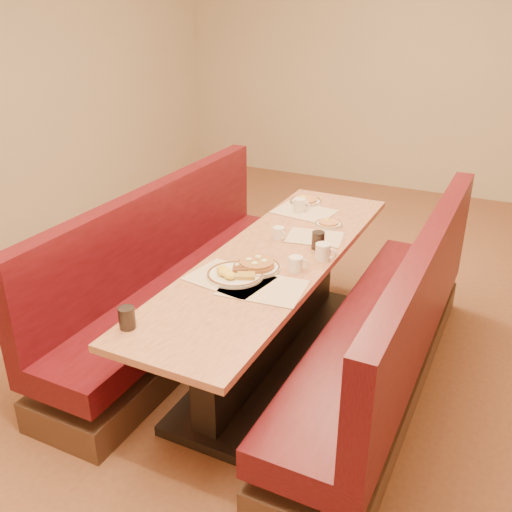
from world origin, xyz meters
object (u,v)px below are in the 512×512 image
at_px(booth_left, 176,287).
at_px(booth_right, 388,339).
at_px(eggs_plate, 234,274).
at_px(pancake_plate, 256,266).
at_px(coffee_mug_d, 300,205).
at_px(coffee_mug_c, 324,252).
at_px(soda_tumbler_mid, 318,240).
at_px(diner_table, 274,309).
at_px(soda_tumbler_near, 127,318).
at_px(coffee_mug_a, 296,264).
at_px(coffee_mug_b, 279,233).

distance_m(booth_left, booth_right, 1.46).
bearing_deg(eggs_plate, pancake_plate, 65.76).
distance_m(pancake_plate, coffee_mug_d, 1.01).
height_order(coffee_mug_c, coffee_mug_d, coffee_mug_c).
bearing_deg(booth_left, coffee_mug_d, 53.30).
bearing_deg(soda_tumbler_mid, coffee_mug_c, -57.49).
xyz_separation_m(diner_table, eggs_plate, (-0.08, -0.36, 0.39)).
bearing_deg(soda_tumbler_mid, coffee_mug_d, 121.78).
xyz_separation_m(eggs_plate, coffee_mug_d, (-0.07, 1.14, 0.03)).
xyz_separation_m(pancake_plate, eggs_plate, (-0.07, -0.14, -0.00)).
bearing_deg(soda_tumbler_near, eggs_plate, 73.70).
bearing_deg(coffee_mug_c, coffee_mug_a, -107.85).
bearing_deg(coffee_mug_d, diner_table, -79.76).
height_order(pancake_plate, coffee_mug_d, coffee_mug_d).
bearing_deg(pancake_plate, eggs_plate, -114.24).
height_order(coffee_mug_a, soda_tumbler_mid, soda_tumbler_mid).
xyz_separation_m(booth_right, coffee_mug_b, (-0.81, 0.24, 0.43)).
bearing_deg(coffee_mug_d, booth_right, -42.18).
height_order(diner_table, soda_tumbler_mid, soda_tumbler_mid).
bearing_deg(soda_tumbler_near, coffee_mug_a, 62.27).
height_order(coffee_mug_d, soda_tumbler_mid, soda_tumbler_mid).
distance_m(booth_left, coffee_mug_d, 1.06).
bearing_deg(coffee_mug_b, pancake_plate, -58.12).
bearing_deg(soda_tumbler_mid, coffee_mug_b, 174.57).
distance_m(pancake_plate, coffee_mug_a, 0.23).
bearing_deg(booth_right, soda_tumbler_mid, 158.28).
height_order(booth_right, coffee_mug_b, booth_right).
distance_m(eggs_plate, soda_tumbler_mid, 0.64).
xyz_separation_m(coffee_mug_d, soda_tumbler_near, (-0.13, -1.83, 0.01)).
distance_m(booth_left, coffee_mug_c, 1.11).
xyz_separation_m(diner_table, soda_tumbler_mid, (0.20, 0.21, 0.43)).
height_order(eggs_plate, coffee_mug_b, coffee_mug_b).
relative_size(booth_right, soda_tumbler_near, 22.93).
distance_m(booth_right, eggs_plate, 0.98).
distance_m(diner_table, pancake_plate, 0.45).
height_order(booth_left, booth_right, same).
bearing_deg(coffee_mug_a, soda_tumbler_near, -140.62).
relative_size(booth_left, booth_right, 1.00).
height_order(pancake_plate, coffee_mug_b, coffee_mug_b).
height_order(pancake_plate, eggs_plate, eggs_plate).
height_order(diner_table, booth_right, booth_right).
relative_size(booth_right, eggs_plate, 7.79).
relative_size(booth_right, soda_tumbler_mid, 22.73).
xyz_separation_m(booth_right, coffee_mug_a, (-0.53, -0.14, 0.43)).
height_order(booth_left, soda_tumbler_near, booth_left).
bearing_deg(eggs_plate, booth_left, 150.97).
relative_size(pancake_plate, coffee_mug_b, 2.68).
xyz_separation_m(eggs_plate, soda_tumbler_mid, (0.28, 0.58, 0.04)).
bearing_deg(coffee_mug_b, eggs_plate, -66.28).
distance_m(diner_table, soda_tumbler_mid, 0.52).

